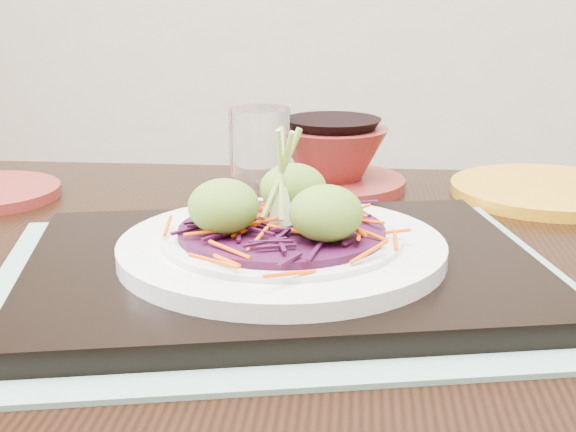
% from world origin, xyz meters
% --- Properties ---
extents(dining_table, '(1.23, 0.91, 0.71)m').
position_xyz_m(dining_table, '(0.01, 0.08, 0.61)').
color(dining_table, black).
rests_on(dining_table, ground).
extents(placemat, '(0.53, 0.47, 0.00)m').
position_xyz_m(placemat, '(-0.01, 0.07, 0.71)').
color(placemat, gray).
rests_on(placemat, dining_table).
extents(serving_tray, '(0.45, 0.40, 0.02)m').
position_xyz_m(serving_tray, '(-0.01, 0.07, 0.72)').
color(serving_tray, black).
rests_on(serving_tray, placemat).
extents(white_plate, '(0.25, 0.25, 0.02)m').
position_xyz_m(white_plate, '(-0.01, 0.07, 0.74)').
color(white_plate, silver).
rests_on(white_plate, serving_tray).
extents(cabbage_bed, '(0.15, 0.15, 0.01)m').
position_xyz_m(cabbage_bed, '(-0.01, 0.07, 0.75)').
color(cabbage_bed, '#3A0B2F').
rests_on(cabbage_bed, white_plate).
extents(carrot_julienne, '(0.19, 0.19, 0.01)m').
position_xyz_m(carrot_julienne, '(-0.01, 0.07, 0.76)').
color(carrot_julienne, '#E74904').
rests_on(carrot_julienne, cabbage_bed).
extents(guacamole_scoops, '(0.13, 0.12, 0.04)m').
position_xyz_m(guacamole_scoops, '(-0.01, 0.07, 0.77)').
color(guacamole_scoops, olive).
rests_on(guacamole_scoops, cabbage_bed).
extents(scallion_garnish, '(0.06, 0.06, 0.09)m').
position_xyz_m(scallion_garnish, '(-0.01, 0.07, 0.79)').
color(scallion_garnish, '#9AC04C').
rests_on(scallion_garnish, cabbage_bed).
extents(water_glass, '(0.08, 0.08, 0.09)m').
position_xyz_m(water_glass, '(-0.10, 0.32, 0.75)').
color(water_glass, white).
rests_on(water_glass, dining_table).
extents(terracotta_bowl_set, '(0.22, 0.22, 0.07)m').
position_xyz_m(terracotta_bowl_set, '(-0.03, 0.35, 0.74)').
color(terracotta_bowl_set, maroon).
rests_on(terracotta_bowl_set, dining_table).
extents(yellow_plate, '(0.26, 0.26, 0.01)m').
position_xyz_m(yellow_plate, '(0.20, 0.38, 0.71)').
color(yellow_plate, orange).
rests_on(yellow_plate, dining_table).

